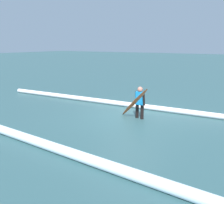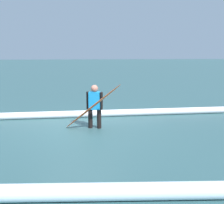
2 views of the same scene
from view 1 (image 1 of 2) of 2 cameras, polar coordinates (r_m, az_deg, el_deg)
ground_plane at (r=11.35m, az=3.80°, el=-3.28°), size 140.58×140.58×0.00m
surfer at (r=11.01m, az=6.09°, el=0.22°), size 0.51×0.29×1.36m
surfboard at (r=10.75m, az=4.81°, el=-0.18°), size 1.76×1.18×1.49m
wave_crest_foreground at (r=12.48m, az=9.88°, el=-1.37°), size 18.88×1.17×0.25m
wave_crest_midground at (r=6.32m, az=4.47°, el=-15.45°), size 20.23×1.53×0.29m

